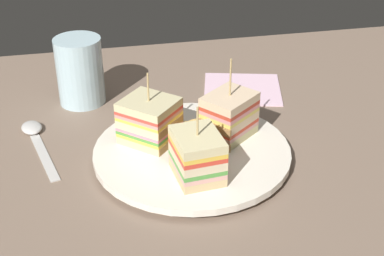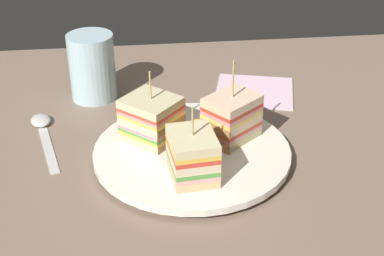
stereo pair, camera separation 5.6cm
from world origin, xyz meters
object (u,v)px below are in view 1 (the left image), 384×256
object	(u,v)px
sandwich_wedge_2	(197,155)
napkin	(242,88)
plate	(192,153)
sandwich_wedge_0	(229,116)
spoon	(35,135)
chip_pile	(193,135)
drinking_glass	(80,75)
sandwich_wedge_1	(150,121)

from	to	relation	value
sandwich_wedge_2	napkin	bearing A→B (deg)	-33.64
plate	sandwich_wedge_2	distance (cm)	6.63
sandwich_wedge_0	napkin	bearing A→B (deg)	-151.63
plate	sandwich_wedge_2	world-z (taller)	sandwich_wedge_2
sandwich_wedge_0	spoon	size ratio (longest dim) A/B	0.71
chip_pile	spoon	distance (cm)	21.86
spoon	drinking_glass	world-z (taller)	drinking_glass
sandwich_wedge_0	drinking_glass	bearing A→B (deg)	-81.59
sandwich_wedge_1	plate	bearing A→B (deg)	8.02
sandwich_wedge_0	sandwich_wedge_1	bearing A→B (deg)	-44.32
drinking_glass	plate	bearing A→B (deg)	123.91
plate	sandwich_wedge_2	size ratio (longest dim) A/B	2.75
sandwich_wedge_1	sandwich_wedge_2	bearing A→B (deg)	-22.94
plate	spoon	world-z (taller)	plate
sandwich_wedge_0	sandwich_wedge_1	xyz separation A→B (cm)	(10.02, -0.98, -0.08)
spoon	sandwich_wedge_1	bearing A→B (deg)	-127.37
sandwich_wedge_1	sandwich_wedge_2	xyz separation A→B (cm)	(-4.13, 8.92, -0.09)
spoon	napkin	xyz separation A→B (cm)	(-31.37, -8.06, -0.15)
spoon	drinking_glass	distance (cm)	12.13
sandwich_wedge_1	drinking_glass	bearing A→B (deg)	159.12
plate	sandwich_wedge_0	distance (cm)	6.72
chip_pile	drinking_glass	xyz separation A→B (cm)	(13.15, -17.81, 1.40)
sandwich_wedge_2	sandwich_wedge_1	bearing A→B (deg)	19.16
chip_pile	sandwich_wedge_2	bearing A→B (deg)	81.51
sandwich_wedge_0	plate	bearing A→B (deg)	-15.73
drinking_glass	napkin	bearing A→B (deg)	177.22
sandwich_wedge_0	chip_pile	size ratio (longest dim) A/B	1.65
plate	sandwich_wedge_1	xyz separation A→B (cm)	(4.74, -3.22, 3.43)
plate	drinking_glass	distance (cm)	23.08
sandwich_wedge_1	chip_pile	world-z (taller)	sandwich_wedge_1
sandwich_wedge_0	napkin	xyz separation A→B (cm)	(-6.55, -15.51, -4.23)
sandwich_wedge_2	drinking_glass	xyz separation A→B (cm)	(12.13, -24.65, -0.00)
chip_pile	napkin	distance (cm)	20.33
sandwich_wedge_2	spoon	bearing A→B (deg)	45.18
napkin	chip_pile	bearing A→B (deg)	55.52
sandwich_wedge_1	spoon	world-z (taller)	sandwich_wedge_1
sandwich_wedge_1	spoon	bearing A→B (deg)	-161.46
sandwich_wedge_2	spoon	world-z (taller)	sandwich_wedge_2
plate	spoon	distance (cm)	21.83
sandwich_wedge_1	chip_pile	distance (cm)	5.75
sandwich_wedge_2	plate	bearing A→B (deg)	-11.81
plate	sandwich_wedge_1	bearing A→B (deg)	-34.16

